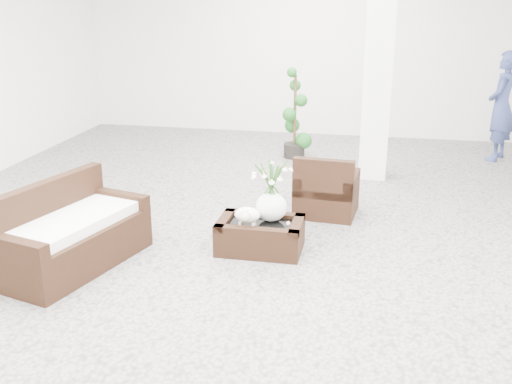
% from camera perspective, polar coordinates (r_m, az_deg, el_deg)
% --- Properties ---
extents(ground, '(11.00, 11.00, 0.00)m').
position_cam_1_polar(ground, '(6.82, 0.17, -4.68)').
color(ground, gray).
rests_on(ground, ground).
extents(column, '(0.40, 0.40, 3.50)m').
position_cam_1_polar(column, '(9.00, 11.52, 12.18)').
color(column, white).
rests_on(column, ground).
extents(coffee_table, '(0.90, 0.60, 0.31)m').
position_cam_1_polar(coffee_table, '(6.54, 0.40, -4.23)').
color(coffee_table, black).
rests_on(coffee_table, ground).
extents(sheep_figurine, '(0.28, 0.23, 0.21)m').
position_cam_1_polar(sheep_figurine, '(6.38, -0.82, -2.32)').
color(sheep_figurine, white).
rests_on(sheep_figurine, coffee_table).
extents(planter_narcissus, '(0.44, 0.44, 0.80)m').
position_cam_1_polar(planter_narcissus, '(6.43, 1.46, 0.62)').
color(planter_narcissus, white).
rests_on(planter_narcissus, coffee_table).
extents(tealight, '(0.04, 0.04, 0.03)m').
position_cam_1_polar(tealight, '(6.45, 3.06, -2.96)').
color(tealight, white).
rests_on(tealight, coffee_table).
extents(armchair, '(0.79, 0.77, 0.78)m').
position_cam_1_polar(armchair, '(7.59, 6.72, 0.79)').
color(armchair, black).
rests_on(armchair, ground).
extents(loveseat, '(1.16, 1.75, 0.86)m').
position_cam_1_polar(loveseat, '(6.36, -16.97, -3.14)').
color(loveseat, black).
rests_on(loveseat, ground).
extents(topiary, '(0.39, 0.39, 1.48)m').
position_cam_1_polar(topiary, '(10.09, 3.69, 7.34)').
color(topiary, '#184B18').
rests_on(topiary, ground).
extents(shopper, '(0.65, 0.77, 1.78)m').
position_cam_1_polar(shopper, '(10.70, 22.15, 7.50)').
color(shopper, navy).
rests_on(shopper, ground).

